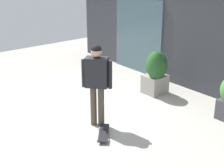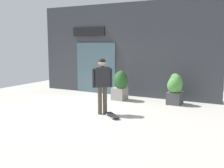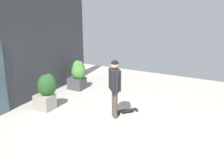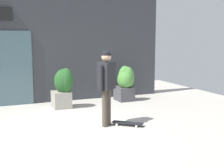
{
  "view_description": "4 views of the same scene",
  "coord_description": "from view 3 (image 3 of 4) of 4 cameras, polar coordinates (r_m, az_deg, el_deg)",
  "views": [
    {
      "loc": [
        6.03,
        -3.87,
        3.33
      ],
      "look_at": [
        1.08,
        0.12,
        0.93
      ],
      "focal_mm": 54.59,
      "sensor_mm": 36.0,
      "label": 1
    },
    {
      "loc": [
        5.01,
        -7.26,
        2.17
      ],
      "look_at": [
        1.08,
        0.12,
        0.93
      ],
      "focal_mm": 43.91,
      "sensor_mm": 36.0,
      "label": 2
    },
    {
      "loc": [
        -5.77,
        -3.48,
        3.46
      ],
      "look_at": [
        1.08,
        0.12,
        0.93
      ],
      "focal_mm": 43.92,
      "sensor_mm": 36.0,
      "label": 3
    },
    {
      "loc": [
        -1.76,
        -6.57,
        2.04
      ],
      "look_at": [
        1.08,
        0.12,
        0.93
      ],
      "focal_mm": 50.12,
      "sensor_mm": 36.0,
      "label": 4
    }
  ],
  "objects": [
    {
      "name": "ground_plane",
      "position": [
        7.57,
        -3.04,
        -9.11
      ],
      "size": [
        12.0,
        12.0,
        0.0
      ],
      "primitive_type": "plane",
      "color": "#B2ADA3"
    },
    {
      "name": "building_facade",
      "position": [
        8.9,
        -21.31,
        6.7
      ],
      "size": [
        7.96,
        0.31,
        3.82
      ],
      "color": "#383A3F",
      "rests_on": "ground_plane"
    },
    {
      "name": "skateboarder",
      "position": [
        7.81,
        0.58,
        0.25
      ],
      "size": [
        0.51,
        0.49,
        1.73
      ],
      "rotation": [
        0.0,
        0.0,
        -0.86
      ],
      "color": "#4C4238",
      "rests_on": "ground_plane"
    },
    {
      "name": "skateboard",
      "position": [
        8.48,
        3.08,
        -5.57
      ],
      "size": [
        0.67,
        0.62,
        0.08
      ],
      "rotation": [
        0.0,
        0.0,
        -0.72
      ],
      "color": "black",
      "rests_on": "ground_plane"
    },
    {
      "name": "planter_box_left",
      "position": [
        8.77,
        -13.44,
        -1.23
      ],
      "size": [
        0.6,
        0.61,
        1.16
      ],
      "color": "gray",
      "rests_on": "ground_plane"
    },
    {
      "name": "planter_box_right",
      "position": [
        10.46,
        -7.07,
        2.1
      ],
      "size": [
        0.54,
        0.66,
        1.12
      ],
      "color": "#47474C",
      "rests_on": "ground_plane"
    }
  ]
}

